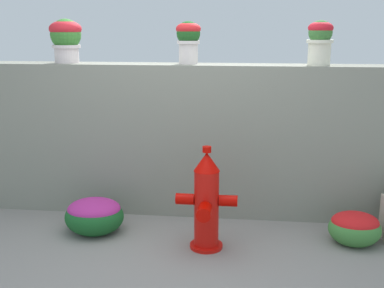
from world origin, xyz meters
The scene contains 8 objects.
ground_plane centered at (0.00, 0.00, 0.00)m, with size 24.00×24.00×0.00m, color gray.
stone_wall centered at (0.00, 1.05, 0.76)m, with size 5.63×0.39×1.52m, color gray.
potted_plant_1 centered at (-1.21, 1.07, 1.77)m, with size 0.32×0.32×0.43m.
potted_plant_2 centered at (0.03, 1.07, 1.77)m, with size 0.24×0.24×0.41m.
potted_plant_3 centered at (1.27, 1.02, 1.76)m, with size 0.25×0.25×0.42m.
fire_hydrant centered at (0.29, 0.17, 0.41)m, with size 0.53×0.42×0.91m.
flower_bush_left centered at (1.58, 0.42, 0.15)m, with size 0.46×0.41×0.30m.
flower_bush_right centered at (-0.77, 0.39, 0.17)m, with size 0.55×0.49×0.34m.
Camera 1 is at (0.64, -3.78, 1.88)m, focal length 46.18 mm.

